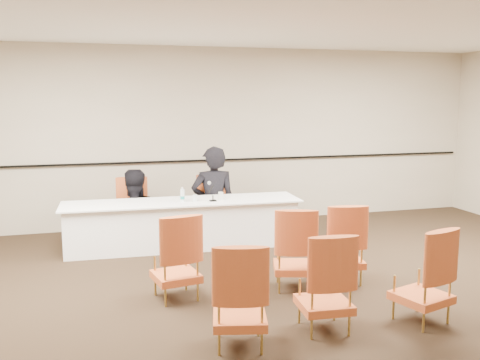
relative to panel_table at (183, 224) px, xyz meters
name	(u,v)px	position (x,y,z in m)	size (l,w,h in m)	color
floor	(291,309)	(0.68, -2.60, -0.34)	(10.00, 10.00, 0.00)	black
ceiling	(296,8)	(0.68, -2.60, 2.66)	(10.00, 10.00, 0.00)	white
wall_back	(207,137)	(0.68, 1.40, 1.16)	(10.00, 0.04, 3.00)	#B2A58C
wall_rail	(208,160)	(0.68, 1.36, 0.76)	(9.80, 0.04, 0.03)	black
panel_table	(183,224)	(0.00, 0.00, 0.00)	(3.41, 0.80, 0.68)	white
panelist_main	(214,207)	(0.57, 0.50, 0.12)	(0.70, 0.46, 1.91)	black
panelist_main_chair	(214,206)	(0.57, 0.50, 0.13)	(0.50, 0.50, 0.95)	#BD4821
panelist_second	(133,224)	(-0.67, 0.55, -0.08)	(0.81, 0.63, 1.67)	black
panelist_second_chair	(133,210)	(-0.67, 0.55, 0.13)	(0.50, 0.50, 0.95)	#BD4821
papers	(209,201)	(0.36, -0.09, 0.34)	(0.30, 0.22, 0.00)	white
microphone	(213,192)	(0.41, -0.16, 0.48)	(0.10, 0.20, 0.28)	black
water_bottle	(182,194)	(-0.01, -0.05, 0.45)	(0.06, 0.06, 0.21)	teal
drinking_glass	(195,198)	(0.17, -0.09, 0.39)	(0.06, 0.06, 0.10)	white
coffee_cup	(221,196)	(0.55, -0.08, 0.40)	(0.08, 0.08, 0.12)	silver
aud_chair_front_left	(176,256)	(-0.42, -1.98, 0.13)	(0.50, 0.50, 0.95)	#BD4821
aud_chair_front_mid	(295,248)	(0.93, -2.04, 0.13)	(0.50, 0.50, 0.95)	#BD4821
aud_chair_front_right	(342,243)	(1.55, -1.99, 0.13)	(0.50, 0.50, 0.95)	#BD4821
aud_chair_back_left	(240,294)	(-0.06, -3.25, 0.13)	(0.50, 0.50, 0.95)	#BD4821
aud_chair_back_mid	(324,281)	(0.79, -3.15, 0.13)	(0.50, 0.50, 0.95)	#BD4821
aud_chair_back_right	(422,275)	(1.77, -3.24, 0.13)	(0.50, 0.50, 0.95)	#BD4821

